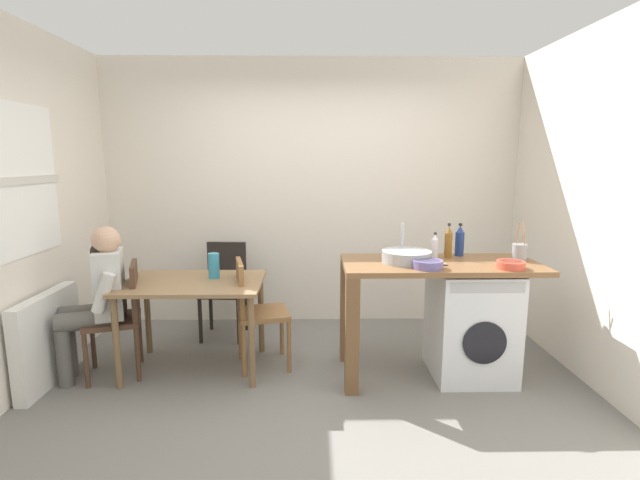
{
  "coord_description": "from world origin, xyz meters",
  "views": [
    {
      "loc": [
        -0.0,
        -3.09,
        1.7
      ],
      "look_at": [
        0.06,
        0.45,
        1.08
      ],
      "focal_mm": 26.1,
      "sensor_mm": 36.0,
      "label": 1
    }
  ],
  "objects_px": {
    "bottle_clear_small": "(460,241)",
    "chair_spare_by_wall": "(225,284)",
    "utensil_crock": "(520,252)",
    "vase": "(214,266)",
    "dining_table": "(194,293)",
    "bottle_tall_green": "(435,246)",
    "chair_opposite": "(254,307)",
    "colander": "(511,264)",
    "washing_machine": "(471,323)",
    "mixing_bowl": "(428,264)",
    "chair_person_seat": "(122,313)",
    "bottle_squat_brown": "(449,242)",
    "seated_person": "(98,294)"
  },
  "relations": [
    {
      "from": "chair_opposite",
      "to": "mixing_bowl",
      "type": "distance_m",
      "value": 1.44
    },
    {
      "from": "bottle_tall_green",
      "to": "bottle_clear_small",
      "type": "bearing_deg",
      "value": 20.76
    },
    {
      "from": "chair_opposite",
      "to": "washing_machine",
      "type": "distance_m",
      "value": 1.74
    },
    {
      "from": "washing_machine",
      "to": "vase",
      "type": "distance_m",
      "value": 2.11
    },
    {
      "from": "bottle_tall_green",
      "to": "mixing_bowl",
      "type": "bearing_deg",
      "value": -112.02
    },
    {
      "from": "chair_person_seat",
      "to": "mixing_bowl",
      "type": "distance_m",
      "value": 2.4
    },
    {
      "from": "vase",
      "to": "bottle_clear_small",
      "type": "bearing_deg",
      "value": 0.04
    },
    {
      "from": "seated_person",
      "to": "washing_machine",
      "type": "distance_m",
      "value": 2.92
    },
    {
      "from": "chair_opposite",
      "to": "washing_machine",
      "type": "bearing_deg",
      "value": 71.28
    },
    {
      "from": "chair_spare_by_wall",
      "to": "mixing_bowl",
      "type": "bearing_deg",
      "value": 149.85
    },
    {
      "from": "bottle_squat_brown",
      "to": "bottle_clear_small",
      "type": "relative_size",
      "value": 1.04
    },
    {
      "from": "dining_table",
      "to": "chair_person_seat",
      "type": "height_order",
      "value": "chair_person_seat"
    },
    {
      "from": "washing_machine",
      "to": "mixing_bowl",
      "type": "xyz_separation_m",
      "value": [
        -0.41,
        -0.2,
        0.52
      ]
    },
    {
      "from": "chair_spare_by_wall",
      "to": "colander",
      "type": "relative_size",
      "value": 4.5
    },
    {
      "from": "bottle_squat_brown",
      "to": "mixing_bowl",
      "type": "xyz_separation_m",
      "value": [
        -0.25,
        -0.36,
        -0.09
      ]
    },
    {
      "from": "bottle_clear_small",
      "to": "utensil_crock",
      "type": "distance_m",
      "value": 0.46
    },
    {
      "from": "chair_opposite",
      "to": "bottle_tall_green",
      "type": "height_order",
      "value": "bottle_tall_green"
    },
    {
      "from": "dining_table",
      "to": "chair_person_seat",
      "type": "xyz_separation_m",
      "value": [
        -0.55,
        -0.08,
        -0.14
      ]
    },
    {
      "from": "bottle_tall_green",
      "to": "utensil_crock",
      "type": "relative_size",
      "value": 0.69
    },
    {
      "from": "chair_opposite",
      "to": "washing_machine",
      "type": "xyz_separation_m",
      "value": [
        1.73,
        -0.18,
        -0.08
      ]
    },
    {
      "from": "chair_opposite",
      "to": "dining_table",
      "type": "bearing_deg",
      "value": -98.88
    },
    {
      "from": "bottle_tall_green",
      "to": "bottle_clear_small",
      "type": "xyz_separation_m",
      "value": [
        0.23,
        0.09,
        0.03
      ]
    },
    {
      "from": "colander",
      "to": "chair_opposite",
      "type": "bearing_deg",
      "value": 168.36
    },
    {
      "from": "bottle_tall_green",
      "to": "utensil_crock",
      "type": "distance_m",
      "value": 0.65
    },
    {
      "from": "dining_table",
      "to": "utensil_crock",
      "type": "xyz_separation_m",
      "value": [
        2.57,
        -0.09,
        0.35
      ]
    },
    {
      "from": "chair_opposite",
      "to": "colander",
      "type": "height_order",
      "value": "colander"
    },
    {
      "from": "washing_machine",
      "to": "bottle_clear_small",
      "type": "distance_m",
      "value": 0.66
    },
    {
      "from": "bottle_clear_small",
      "to": "colander",
      "type": "relative_size",
      "value": 1.34
    },
    {
      "from": "seated_person",
      "to": "colander",
      "type": "distance_m",
      "value": 3.12
    },
    {
      "from": "washing_machine",
      "to": "mixing_bowl",
      "type": "bearing_deg",
      "value": -154.44
    },
    {
      "from": "dining_table",
      "to": "bottle_tall_green",
      "type": "xyz_separation_m",
      "value": [
        1.94,
        0.02,
        0.37
      ]
    },
    {
      "from": "dining_table",
      "to": "colander",
      "type": "distance_m",
      "value": 2.44
    },
    {
      "from": "chair_spare_by_wall",
      "to": "mixing_bowl",
      "type": "height_order",
      "value": "mixing_bowl"
    },
    {
      "from": "washing_machine",
      "to": "mixing_bowl",
      "type": "distance_m",
      "value": 0.7
    },
    {
      "from": "bottle_clear_small",
      "to": "mixing_bowl",
      "type": "relative_size",
      "value": 1.21
    },
    {
      "from": "chair_person_seat",
      "to": "utensil_crock",
      "type": "height_order",
      "value": "utensil_crock"
    },
    {
      "from": "bottle_clear_small",
      "to": "chair_spare_by_wall",
      "type": "bearing_deg",
      "value": 161.89
    },
    {
      "from": "chair_spare_by_wall",
      "to": "bottle_tall_green",
      "type": "distance_m",
      "value": 2.05
    },
    {
      "from": "seated_person",
      "to": "dining_table",
      "type": "bearing_deg",
      "value": -97.11
    },
    {
      "from": "utensil_crock",
      "to": "vase",
      "type": "xyz_separation_m",
      "value": [
        -2.42,
        0.19,
        -0.15
      ]
    },
    {
      "from": "bottle_squat_brown",
      "to": "mixing_bowl",
      "type": "distance_m",
      "value": 0.45
    },
    {
      "from": "utensil_crock",
      "to": "vase",
      "type": "height_order",
      "value": "utensil_crock"
    },
    {
      "from": "washing_machine",
      "to": "vase",
      "type": "height_order",
      "value": "vase"
    },
    {
      "from": "bottle_tall_green",
      "to": "mixing_bowl",
      "type": "distance_m",
      "value": 0.39
    },
    {
      "from": "bottle_tall_green",
      "to": "chair_spare_by_wall",
      "type": "bearing_deg",
      "value": 157.5
    },
    {
      "from": "dining_table",
      "to": "bottle_tall_green",
      "type": "height_order",
      "value": "bottle_tall_green"
    },
    {
      "from": "seated_person",
      "to": "bottle_clear_small",
      "type": "xyz_separation_m",
      "value": [
        2.86,
        0.23,
        0.37
      ]
    },
    {
      "from": "chair_spare_by_wall",
      "to": "seated_person",
      "type": "bearing_deg",
      "value": 51.45
    },
    {
      "from": "dining_table",
      "to": "seated_person",
      "type": "height_order",
      "value": "seated_person"
    },
    {
      "from": "utensil_crock",
      "to": "vase",
      "type": "bearing_deg",
      "value": 175.49
    }
  ]
}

